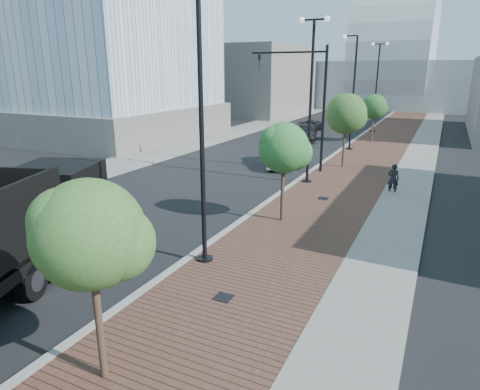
% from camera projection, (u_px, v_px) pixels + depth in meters
% --- Properties ---
extents(sidewalk, '(7.00, 140.00, 0.12)m').
position_uv_depth(sidewalk, '(394.00, 142.00, 39.42)').
color(sidewalk, '#4C2D23').
rests_on(sidewalk, ground).
extents(concrete_strip, '(2.40, 140.00, 0.13)m').
position_uv_depth(concrete_strip, '(425.00, 144.00, 38.29)').
color(concrete_strip, slate).
rests_on(concrete_strip, ground).
extents(curb, '(0.30, 140.00, 0.14)m').
position_uv_depth(curb, '(356.00, 139.00, 40.88)').
color(curb, gray).
rests_on(curb, ground).
extents(west_sidewalk, '(4.00, 140.00, 0.12)m').
position_uv_depth(west_sidewalk, '(236.00, 131.00, 46.31)').
color(west_sidewalk, slate).
rests_on(west_sidewalk, ground).
extents(dump_truck, '(6.98, 13.75, 3.65)m').
position_uv_depth(dump_truck, '(3.00, 242.00, 12.59)').
color(dump_truck, black).
rests_on(dump_truck, ground).
extents(white_sedan, '(2.99, 4.76, 1.48)m').
position_uv_depth(white_sedan, '(279.00, 156.00, 29.34)').
color(white_sedan, silver).
rests_on(white_sedan, ground).
extents(dark_car_mid, '(2.88, 4.70, 1.22)m').
position_uv_depth(dark_car_mid, '(308.00, 126.00, 46.66)').
color(dark_car_mid, black).
rests_on(dark_car_mid, ground).
extents(dark_car_far, '(3.35, 5.60, 1.52)m').
position_uv_depth(dark_car_far, '(305.00, 132.00, 40.47)').
color(dark_car_far, black).
rests_on(dark_car_far, ground).
extents(pedestrian, '(0.62, 0.42, 1.67)m').
position_uv_depth(pedestrian, '(393.00, 179.00, 22.80)').
color(pedestrian, black).
rests_on(pedestrian, ground).
extents(streetlight_1, '(1.44, 0.56, 9.21)m').
position_uv_depth(streetlight_1, '(199.00, 140.00, 13.58)').
color(streetlight_1, black).
rests_on(streetlight_1, ground).
extents(streetlight_2, '(1.72, 0.56, 9.28)m').
position_uv_depth(streetlight_2, '(311.00, 101.00, 23.75)').
color(streetlight_2, black).
rests_on(streetlight_2, ground).
extents(streetlight_3, '(1.44, 0.56, 9.21)m').
position_uv_depth(streetlight_3, '(352.00, 98.00, 34.28)').
color(streetlight_3, black).
rests_on(streetlight_3, ground).
extents(streetlight_4, '(1.72, 0.56, 9.28)m').
position_uv_depth(streetlight_4, '(376.00, 87.00, 44.45)').
color(streetlight_4, black).
rests_on(streetlight_4, ground).
extents(traffic_mast, '(5.09, 0.20, 8.00)m').
position_uv_depth(traffic_mast, '(311.00, 95.00, 26.66)').
color(traffic_mast, black).
rests_on(traffic_mast, ground).
extents(tree_0, '(2.29, 2.22, 4.52)m').
position_uv_depth(tree_0, '(92.00, 235.00, 8.20)').
color(tree_0, '#382619').
rests_on(tree_0, ground).
extents(tree_1, '(2.23, 2.16, 4.44)m').
position_uv_depth(tree_1, '(285.00, 148.00, 17.71)').
color(tree_1, '#382619').
rests_on(tree_1, ground).
extents(tree_2, '(2.71, 2.71, 5.07)m').
position_uv_depth(tree_2, '(347.00, 114.00, 27.96)').
color(tree_2, '#382619').
rests_on(tree_2, ground).
extents(tree_3, '(2.33, 2.27, 4.44)m').
position_uv_depth(tree_3, '(375.00, 107.00, 38.43)').
color(tree_3, '#382619').
rests_on(tree_3, ground).
extents(tower_podium, '(19.00, 19.00, 3.00)m').
position_uv_depth(tower_podium, '(108.00, 121.00, 43.60)').
color(tower_podium, '#5E5954').
rests_on(tower_podium, ground).
extents(convention_center, '(50.00, 30.00, 50.00)m').
position_uv_depth(convention_center, '(395.00, 73.00, 78.85)').
color(convention_center, '#9FA3A8').
rests_on(convention_center, ground).
extents(commercial_block_nw, '(14.00, 20.00, 10.00)m').
position_uv_depth(commercial_block_nw, '(253.00, 81.00, 65.09)').
color(commercial_block_nw, slate).
rests_on(commercial_block_nw, ground).
extents(utility_cover_1, '(0.50, 0.50, 0.02)m').
position_uv_depth(utility_cover_1, '(223.00, 297.00, 12.25)').
color(utility_cover_1, black).
rests_on(utility_cover_1, sidewalk).
extents(utility_cover_2, '(0.50, 0.50, 0.02)m').
position_uv_depth(utility_cover_2, '(323.00, 198.00, 21.74)').
color(utility_cover_2, black).
rests_on(utility_cover_2, sidewalk).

